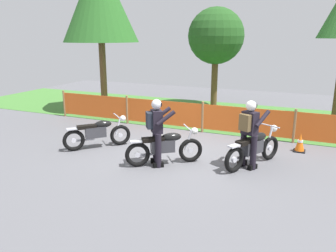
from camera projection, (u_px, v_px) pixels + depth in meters
ground at (175, 155)px, 9.27m from camera, size 24.00×24.00×0.02m
grass_verge at (222, 115)px, 13.75m from camera, size 24.00×5.33×0.01m
barrier_fence at (203, 117)px, 11.25m from camera, size 11.72×0.08×1.05m
tree_near_left at (216, 36)px, 14.52m from camera, size 2.43×2.43×4.37m
motorcycle_lead at (98, 133)px, 9.70m from camera, size 1.43×1.50×0.93m
motorcycle_trailing at (165, 147)px, 8.45m from camera, size 1.66×1.31×0.95m
motorcycle_third at (254, 148)px, 8.37m from camera, size 1.09×1.84×0.96m
rider_trailing at (156, 129)px, 8.27m from camera, size 0.78×0.73×1.69m
rider_third at (249, 131)px, 8.11m from camera, size 0.71×0.79×1.69m
traffic_cone at (300, 143)px, 9.44m from camera, size 0.32×0.32×0.53m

